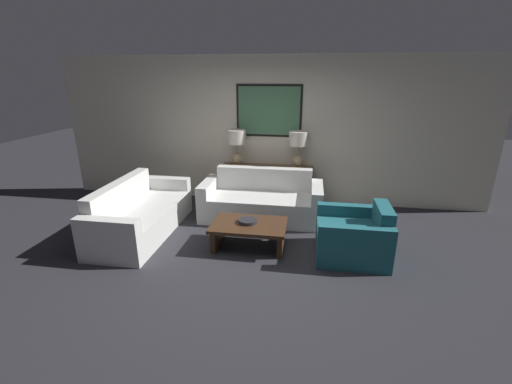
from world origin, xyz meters
TOP-DOWN VIEW (x-y plane):
  - ground_plane at (0.00, 0.00)m, footprint 20.00×20.00m
  - back_wall at (0.00, 2.33)m, footprint 7.88×0.12m
  - console_table at (0.00, 2.07)m, footprint 1.67×0.37m
  - table_lamp_left at (-0.55, 2.07)m, footprint 0.34×0.34m
  - table_lamp_right at (0.55, 2.07)m, footprint 0.34×0.34m
  - couch_by_back_wall at (0.00, 1.42)m, footprint 2.00×0.86m
  - couch_by_side at (-1.76, 0.55)m, footprint 0.86×2.00m
  - coffee_table at (-0.03, 0.34)m, footprint 1.04×0.67m
  - decorative_bowl at (-0.05, 0.37)m, footprint 0.26×0.26m
  - armchair_near_back_wall at (1.40, 0.32)m, footprint 0.92×0.88m

SIDE VIEW (x-z plane):
  - ground_plane at x=0.00m, z-range 0.00..0.00m
  - coffee_table at x=-0.03m, z-range 0.08..0.45m
  - armchair_near_back_wall at x=1.40m, z-range -0.09..0.64m
  - couch_by_back_wall at x=0.00m, z-range -0.12..0.68m
  - couch_by_side at x=-1.76m, z-range -0.12..0.68m
  - console_table at x=0.00m, z-range 0.00..0.73m
  - decorative_bowl at x=-0.05m, z-range 0.36..0.41m
  - table_lamp_left at x=-0.55m, z-range 0.84..1.49m
  - table_lamp_right at x=0.55m, z-range 0.84..1.49m
  - back_wall at x=0.00m, z-range 0.01..2.66m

